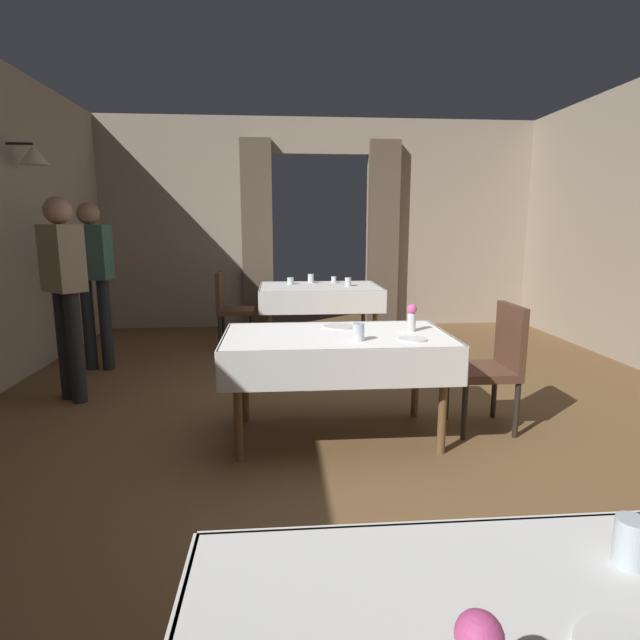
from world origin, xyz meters
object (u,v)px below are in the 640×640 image
glass_far_a (334,279)px  glass_far_d (311,278)px  flower_vase_mid (412,317)px  glass_far_b (290,281)px  glass_near_c (630,542)px  chair_far_left (229,305)px  plate_mid_d (413,339)px  glass_far_c (348,282)px  person_diner_standing_aside (64,283)px  glass_mid_b (359,332)px  plate_mid_c (339,327)px  person_waiter_by_doorway (93,272)px  dining_table_mid (336,346)px  dining_table_far (320,293)px  chair_mid_right (493,361)px

glass_far_a → glass_far_d: 0.30m
flower_vase_mid → glass_far_b: flower_vase_mid is taller
glass_near_c → glass_far_b: bearing=96.5°
chair_far_left → plate_mid_d: chair_far_left is taller
glass_far_c → person_diner_standing_aside: size_ratio=0.06×
glass_mid_b → plate_mid_c: (-0.08, 0.45, -0.05)m
plate_mid_c → person_waiter_by_doorway: size_ratio=0.13×
dining_table_mid → glass_far_b: 3.04m
glass_far_d → glass_far_c: bearing=-43.0°
glass_far_d → person_waiter_by_doorway: size_ratio=0.07×
flower_vase_mid → glass_far_c: 2.73m
dining_table_far → glass_near_c: (0.26, -5.31, 0.14)m
dining_table_far → person_diner_standing_aside: size_ratio=0.87×
dining_table_far → flower_vase_mid: bearing=-81.3°
dining_table_mid → plate_mid_c: plate_mid_c is taller
plate_mid_c → glass_far_b: (-0.29, 2.81, 0.04)m
flower_vase_mid → glass_mid_b: size_ratio=1.70×
glass_mid_b → glass_far_b: (-0.37, 3.25, -0.01)m
glass_mid_b → person_diner_standing_aside: bearing=153.3°
dining_table_far → plate_mid_c: size_ratio=6.56×
dining_table_far → plate_mid_d: bearing=-83.3°
plate_mid_d → glass_far_a: size_ratio=2.28×
glass_far_b → person_waiter_by_doorway: bearing=-150.9°
glass_near_c → plate_mid_d: bearing=87.4°
dining_table_far → chair_mid_right: bearing=-69.3°
person_waiter_by_doorway → person_diner_standing_aside: same height
chair_far_left → flower_vase_mid: bearing=-61.3°
chair_mid_right → glass_mid_b: chair_mid_right is taller
flower_vase_mid → person_waiter_by_doorway: bearing=146.7°
chair_far_left → glass_near_c: 5.55m
glass_far_a → person_waiter_by_doorway: 2.92m
glass_far_b → glass_far_a: bearing=15.4°
plate_mid_c → glass_far_a: 2.98m
glass_near_c → dining_table_far: bearing=92.8°
glass_mid_b → plate_mid_d: bearing=-1.8°
dining_table_mid → person_diner_standing_aside: (-2.18, 0.94, 0.36)m
chair_far_left → glass_far_a: size_ratio=11.35×
glass_far_a → person_waiter_by_doorway: (-2.61, -1.29, 0.23)m
flower_vase_mid → glass_far_a: size_ratio=2.37×
plate_mid_c → person_diner_standing_aside: 2.35m
plate_mid_c → glass_near_c: bearing=-82.9°
flower_vase_mid → glass_far_a: 3.15m
chair_mid_right → glass_near_c: 2.66m
plate_mid_d → glass_far_c: bearing=90.4°
dining_table_far → plate_mid_c: plate_mid_c is taller
person_diner_standing_aside → glass_mid_b: bearing=-26.7°
glass_near_c → flower_vase_mid: size_ratio=0.56×
chair_far_left → person_diner_standing_aside: size_ratio=0.54×
glass_far_a → glass_far_c: 0.43m
dining_table_mid → chair_mid_right: chair_mid_right is taller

